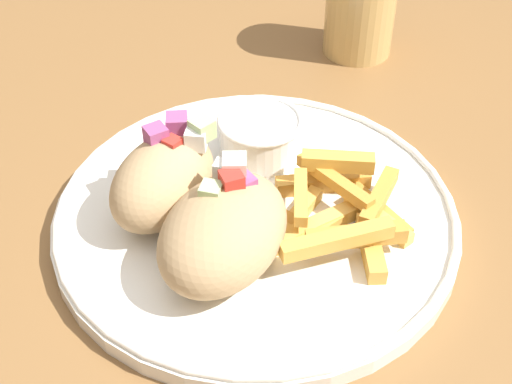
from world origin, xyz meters
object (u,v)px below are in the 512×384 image
pita_sandwich_near (224,231)px  water_glass (361,5)px  fries_pile (334,212)px  plate (256,215)px  sauce_ramekin (260,134)px  pita_sandwich_far (164,179)px

pita_sandwich_near → water_glass: (0.26, 0.22, 0.01)m
pita_sandwich_near → fries_pile: 0.09m
plate → water_glass: (0.22, 0.18, 0.04)m
pita_sandwich_near → sauce_ramekin: size_ratio=1.98×
plate → pita_sandwich_far: size_ratio=2.60×
plate → pita_sandwich_far: (-0.06, 0.03, 0.04)m
fries_pile → sauce_ramekin: size_ratio=1.89×
pita_sandwich_near → pita_sandwich_far: bearing=65.8°
plate → fries_pile: size_ratio=2.30×
water_glass → sauce_ramekin: bearing=-146.6°
plate → pita_sandwich_near: 0.07m
pita_sandwich_far → fries_pile: 0.13m
pita_sandwich_near → sauce_ramekin: (0.08, 0.10, -0.01)m
sauce_ramekin → pita_sandwich_far: bearing=-164.1°
water_glass → fries_pile: bearing=-128.3°
sauce_ramekin → water_glass: (0.18, 0.12, 0.02)m
pita_sandwich_far → plate: bearing=-64.0°
pita_sandwich_near → fries_pile: bearing=-40.0°
pita_sandwich_near → sauce_ramekin: pita_sandwich_near is taller
pita_sandwich_near → pita_sandwich_far: size_ratio=1.18×
sauce_ramekin → water_glass: bearing=33.4°
pita_sandwich_far → fries_pile: (0.10, -0.07, -0.02)m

